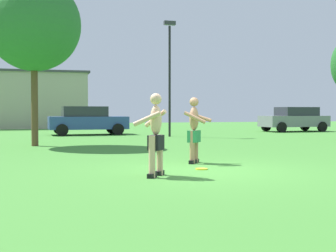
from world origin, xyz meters
TOP-DOWN VIEW (x-y plane):
  - ground_plane at (0.00, 0.00)m, footprint 80.00×80.00m
  - player_near at (0.25, 1.38)m, footprint 0.84×0.72m
  - player_in_black at (-1.25, -0.58)m, footprint 0.74×0.77m
  - frisbee at (0.02, 0.19)m, footprint 0.28×0.28m
  - car_gray_near_post at (12.17, 16.22)m, footprint 4.40×2.23m
  - car_blue_mid_lot at (-1.16, 15.77)m, footprint 4.39×2.21m
  - lamp_post at (2.79, 12.78)m, footprint 0.60×0.24m
  - outbuilding_behind_lot at (-4.78, 27.37)m, footprint 9.30×5.85m
  - tree_right_field at (-3.79, 8.25)m, footprint 3.51×3.51m

SIDE VIEW (x-z plane):
  - ground_plane at x=0.00m, z-range 0.00..0.00m
  - frisbee at x=0.02m, z-range 0.00..0.03m
  - car_gray_near_post at x=12.17m, z-range 0.03..1.61m
  - car_blue_mid_lot at x=-1.16m, z-range 0.03..1.61m
  - player_in_black at x=-1.25m, z-range 0.04..1.73m
  - player_near at x=0.25m, z-range 0.05..1.72m
  - outbuilding_behind_lot at x=-4.78m, z-range 0.01..4.37m
  - lamp_post at x=2.79m, z-range 0.65..6.60m
  - tree_right_field at x=-3.79m, z-range 1.40..7.75m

